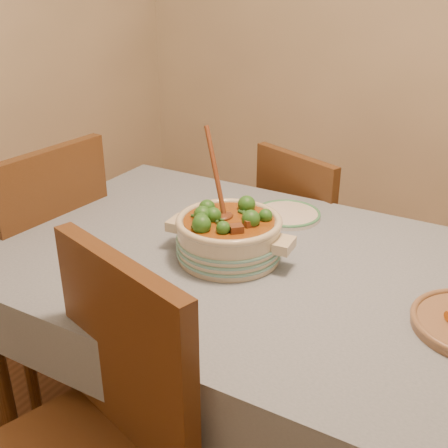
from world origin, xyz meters
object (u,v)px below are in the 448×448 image
Objects in this scene: chair_far at (309,236)px; chair_near at (88,443)px; condiment_bowl at (211,217)px; chair_left at (41,253)px; dining_table at (256,287)px; stew_casserole at (229,233)px; white_plate at (287,214)px.

chair_far is 0.89× the size of chair_near.
condiment_bowl is at bearing 97.21° from chair_far.
chair_far is 0.89× the size of chair_left.
condiment_bowl is 0.70m from chair_left.
stew_casserole reaches higher than dining_table.
chair_near is (0.16, -0.81, -0.22)m from condiment_bowl.
white_plate is 0.29× the size of chair_left.
stew_casserole reaches higher than chair_left.
dining_table is at bearing 12.03° from stew_casserole.
condiment_bowl is (-0.25, 0.15, 0.12)m from dining_table.
chair_near is (-0.09, -0.66, -0.10)m from dining_table.
chair_left is (-0.78, -0.77, 0.06)m from chair_far.
condiment_bowl is 0.10× the size of chair_near.
chair_far is (-0.02, 0.74, -0.33)m from stew_casserole.
dining_table is at bearing 119.98° from chair_far.
condiment_bowl is 0.65m from chair_far.
chair_left reaches higher than chair_far.
white_plate is (0.03, 0.36, -0.07)m from stew_casserole.
white_plate is 0.94m from chair_left.
chair_left is at bearing 65.79° from chair_far.
stew_casserole is at bearing 96.57° from chair_left.
chair_far reaches higher than white_plate.
white_plate is 0.27m from condiment_bowl.
stew_casserole is 0.69m from chair_near.
dining_table is at bearing -31.02° from condiment_bowl.
stew_casserole is at bearing -95.12° from white_plate.
condiment_bowl is 0.11× the size of chair_far.
condiment_bowl is 0.85m from chair_near.
dining_table is 0.75m from chair_far.
condiment_bowl is at bearing 134.25° from stew_casserole.
stew_casserole is at bearing 113.11° from chair_far.
white_plate is (-0.05, 0.34, 0.10)m from dining_table.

